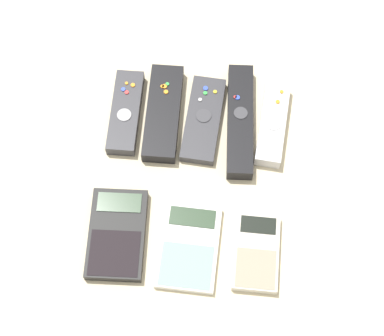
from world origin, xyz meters
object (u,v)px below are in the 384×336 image
remote_1 (163,113)px  remote_2 (203,119)px  remote_4 (273,124)px  calculator_1 (189,247)px  remote_0 (126,112)px  calculator_0 (117,234)px  calculator_2 (256,252)px  remote_3 (240,121)px

remote_1 → remote_2: size_ratio=1.10×
remote_4 → calculator_1: bearing=-113.4°
remote_1 → calculator_1: bearing=-75.0°
remote_0 → calculator_1: size_ratio=1.12×
remote_1 → remote_0: bearing=-177.6°
remote_2 → calculator_1: size_ratio=1.17×
calculator_0 → remote_0: bearing=91.6°
calculator_2 → remote_1: bearing=126.9°
remote_0 → calculator_2: remote_0 is taller
remote_1 → calculator_0: bearing=-103.1°
remote_1 → remote_4: 0.19m
remote_0 → remote_3: (0.19, 0.00, 0.00)m
remote_3 → remote_4: remote_3 is taller
calculator_0 → calculator_1: calculator_0 is taller
remote_1 → calculator_0: size_ratio=1.19×
remote_0 → calculator_2: (0.24, -0.22, -0.00)m
calculator_0 → calculator_1: size_ratio=1.08×
remote_0 → remote_2: size_ratio=0.96×
calculator_2 → remote_3: bearing=100.2°
remote_2 → calculator_1: 0.23m
remote_0 → remote_2: (0.13, 0.00, -0.00)m
calculator_0 → calculator_2: size_ratio=1.22×
remote_1 → calculator_1: remote_1 is taller
remote_3 → remote_0: bearing=176.9°
remote_2 → calculator_0: (-0.11, -0.22, 0.00)m
remote_0 → remote_1: bearing=2.4°
calculator_1 → calculator_2: size_ratio=1.13×
calculator_1 → calculator_2: 0.10m
remote_0 → remote_3: size_ratio=0.75×
remote_1 → remote_2: remote_1 is taller
remote_0 → calculator_2: size_ratio=1.26×
remote_2 → remote_3: remote_3 is taller
remote_1 → calculator_0: remote_1 is taller
calculator_2 → calculator_0: bearing=178.0°
remote_1 → remote_3: bearing=-2.5°
remote_0 → remote_3: 0.19m
remote_2 → calculator_0: 0.24m
calculator_2 → calculator_1: bearing=-179.3°
calculator_0 → remote_1: bearing=75.1°
remote_0 → remote_1: (0.06, 0.00, 0.00)m
remote_2 → calculator_0: bearing=-114.7°
calculator_0 → remote_2: bearing=59.1°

